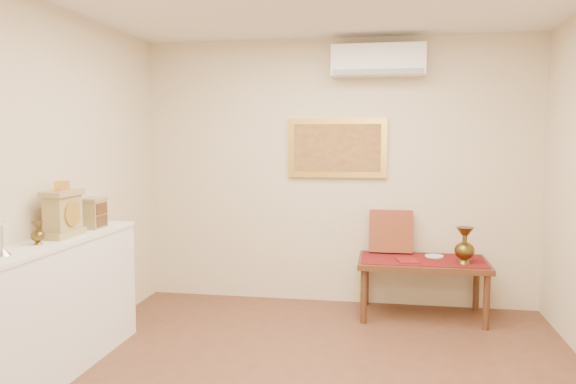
% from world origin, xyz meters
% --- Properties ---
extents(wall_back, '(4.00, 0.02, 2.70)m').
position_xyz_m(wall_back, '(0.00, 2.25, 1.35)').
color(wall_back, beige).
rests_on(wall_back, ground).
extents(wall_front, '(4.00, 0.02, 2.70)m').
position_xyz_m(wall_front, '(0.00, -2.25, 1.35)').
color(wall_front, beige).
rests_on(wall_front, ground).
extents(wall_left, '(0.02, 4.50, 2.70)m').
position_xyz_m(wall_left, '(-2.00, 0.00, 1.35)').
color(wall_left, beige).
rests_on(wall_left, ground).
extents(candlestick, '(0.10, 0.10, 0.22)m').
position_xyz_m(candlestick, '(-1.82, -0.45, 1.09)').
color(candlestick, silver).
rests_on(candlestick, display_ledge).
extents(brass_urn_small, '(0.09, 0.09, 0.20)m').
position_xyz_m(brass_urn_small, '(-1.83, -0.08, 1.08)').
color(brass_urn_small, brown).
rests_on(brass_urn_small, display_ledge).
extents(table_cloth, '(1.14, 0.59, 0.01)m').
position_xyz_m(table_cloth, '(0.85, 1.88, 0.55)').
color(table_cloth, maroon).
rests_on(table_cloth, low_table).
extents(brass_urn_tall, '(0.18, 0.18, 0.41)m').
position_xyz_m(brass_urn_tall, '(1.21, 1.76, 0.76)').
color(brass_urn_tall, brown).
rests_on(brass_urn_tall, table_cloth).
extents(plate, '(0.18, 0.18, 0.01)m').
position_xyz_m(plate, '(0.97, 2.00, 0.56)').
color(plate, white).
rests_on(plate, table_cloth).
extents(menu, '(0.23, 0.28, 0.01)m').
position_xyz_m(menu, '(0.70, 1.76, 0.56)').
color(menu, maroon).
rests_on(menu, table_cloth).
extents(cushion, '(0.42, 0.19, 0.44)m').
position_xyz_m(cushion, '(0.55, 2.14, 0.77)').
color(cushion, '#601313').
rests_on(cushion, table_cloth).
extents(display_ledge, '(0.37, 2.02, 0.98)m').
position_xyz_m(display_ledge, '(-1.82, 0.00, 0.49)').
color(display_ledge, white).
rests_on(display_ledge, floor).
extents(mantel_clock, '(0.17, 0.36, 0.41)m').
position_xyz_m(mantel_clock, '(-1.82, 0.22, 1.15)').
color(mantel_clock, tan).
rests_on(mantel_clock, display_ledge).
extents(wooden_chest, '(0.16, 0.21, 0.24)m').
position_xyz_m(wooden_chest, '(-1.81, 0.62, 1.10)').
color(wooden_chest, tan).
rests_on(wooden_chest, display_ledge).
extents(low_table, '(1.20, 0.70, 0.55)m').
position_xyz_m(low_table, '(0.85, 1.88, 0.48)').
color(low_table, '#512D18').
rests_on(low_table, floor).
extents(painting, '(1.00, 0.06, 0.60)m').
position_xyz_m(painting, '(0.00, 2.22, 1.60)').
color(painting, gold).
rests_on(painting, wall_back).
extents(ac_unit, '(0.90, 0.25, 0.30)m').
position_xyz_m(ac_unit, '(0.40, 2.12, 2.45)').
color(ac_unit, white).
rests_on(ac_unit, wall_back).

